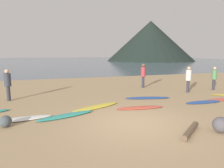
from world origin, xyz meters
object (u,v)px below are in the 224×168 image
(person_0, at_px, (143,74))
(person_1, at_px, (214,76))
(surfboard_2, at_px, (66,115))
(person_2, at_px, (8,82))
(driftwood_log, at_px, (190,131))
(surfboard_1, at_px, (21,119))
(person_3, at_px, (188,77))
(surfboard_3, at_px, (96,107))
(beach_rock_far, at_px, (6,121))
(surfboard_4, at_px, (140,108))
(surfboard_6, at_px, (204,102))
(surfboard_5, at_px, (148,98))
(beach_rock_near, at_px, (221,125))

(person_0, bearing_deg, person_1, 170.71)
(surfboard_2, xyz_separation_m, person_0, (6.23, 5.47, 1.02))
(person_2, bearing_deg, driftwood_log, 124.49)
(surfboard_1, height_order, person_2, person_2)
(person_3, bearing_deg, driftwood_log, -18.69)
(person_0, bearing_deg, surfboard_3, 63.83)
(surfboard_2, height_order, beach_rock_far, beach_rock_far)
(surfboard_3, height_order, person_0, person_0)
(person_3, bearing_deg, surfboard_1, -55.67)
(surfboard_1, xyz_separation_m, beach_rock_far, (-0.42, -0.67, 0.17))
(surfboard_4, xyz_separation_m, surfboard_6, (3.68, -0.03, 0.00))
(surfboard_5, distance_m, surfboard_6, 2.96)
(surfboard_3, relative_size, surfboard_6, 1.26)
(person_3, bearing_deg, person_1, 112.99)
(person_0, distance_m, person_1, 4.96)
(surfboard_2, xyz_separation_m, person_1, (10.53, 3.02, 0.92))
(person_0, distance_m, person_2, 9.10)
(driftwood_log, bearing_deg, surfboard_5, 77.77)
(person_1, distance_m, person_3, 2.31)
(surfboard_2, relative_size, person_3, 1.43)
(surfboard_3, distance_m, surfboard_6, 5.68)
(surfboard_1, relative_size, person_0, 1.28)
(surfboard_6, height_order, beach_rock_near, beach_rock_near)
(surfboard_4, distance_m, person_2, 7.25)
(surfboard_6, relative_size, driftwood_log, 1.41)
(person_1, bearing_deg, beach_rock_near, -47.80)
(surfboard_4, height_order, person_1, person_1)
(surfboard_6, xyz_separation_m, driftwood_log, (-3.44, -3.22, 0.05))
(beach_rock_far, bearing_deg, person_1, 15.77)
(person_0, xyz_separation_m, person_1, (4.31, -2.45, -0.09))
(surfboard_1, relative_size, driftwood_log, 1.53)
(surfboard_5, xyz_separation_m, person_2, (-7.52, 1.86, 0.98))
(person_0, bearing_deg, surfboard_6, 120.10)
(person_3, bearing_deg, beach_rock_near, -11.10)
(surfboard_6, distance_m, person_1, 4.52)
(surfboard_4, xyz_separation_m, person_2, (-6.19, 3.64, 0.99))
(beach_rock_far, bearing_deg, person_3, 18.22)
(surfboard_1, bearing_deg, surfboard_5, 9.72)
(surfboard_3, xyz_separation_m, driftwood_log, (2.18, -4.04, 0.05))
(surfboard_3, bearing_deg, beach_rock_near, -77.37)
(surfboard_5, distance_m, person_2, 7.81)
(surfboard_3, distance_m, driftwood_log, 4.59)
(surfboard_1, bearing_deg, person_3, 9.02)
(surfboard_1, xyz_separation_m, person_0, (7.96, 5.36, 1.02))
(surfboard_6, bearing_deg, beach_rock_near, -123.52)
(surfboard_2, bearing_deg, surfboard_1, 158.31)
(person_3, distance_m, driftwood_log, 7.49)
(person_0, xyz_separation_m, beach_rock_near, (-1.54, -8.75, -0.80))
(beach_rock_near, bearing_deg, surfboard_3, 126.58)
(surfboard_5, relative_size, beach_rock_near, 4.93)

